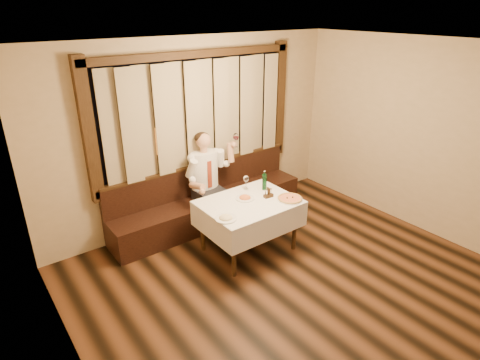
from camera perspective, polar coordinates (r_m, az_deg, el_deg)
room at (r=4.58m, az=6.96°, el=1.99°), size 5.01×6.01×2.81m
banquette at (r=6.33m, az=-4.47°, el=-3.32°), size 3.20×0.61×0.94m
dining_table at (r=5.43m, az=1.27°, el=-4.05°), size 1.27×0.97×0.76m
pizza at (r=5.47m, az=7.10°, el=-2.63°), size 0.35×0.35×0.04m
pasta_red at (r=5.44m, az=0.71°, el=-2.35°), size 0.26×0.26×0.09m
pasta_cream at (r=4.94m, az=-2.04°, el=-5.20°), size 0.27×0.27×0.09m
green_bottle at (r=5.68m, az=3.50°, el=-0.24°), size 0.06×0.06×0.29m
table_wine_glass at (r=5.67m, az=0.87°, el=0.11°), size 0.08×0.08×0.21m
cruet_caddy at (r=5.49m, az=4.06°, el=-1.97°), size 0.13×0.07×0.14m
seated_man at (r=6.01m, az=-4.59°, el=0.82°), size 0.83×0.62×1.48m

